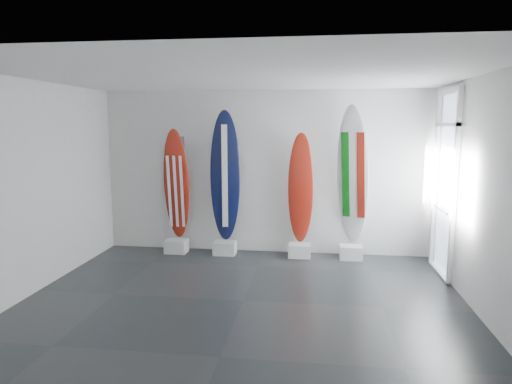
# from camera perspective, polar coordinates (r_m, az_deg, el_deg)

# --- Properties ---
(floor) EXTENTS (6.00, 6.00, 0.00)m
(floor) POSITION_cam_1_polar(r_m,az_deg,el_deg) (6.42, -1.59, -13.36)
(floor) COLOR black
(floor) RESTS_ON ground
(ceiling) EXTENTS (6.00, 6.00, 0.00)m
(ceiling) POSITION_cam_1_polar(r_m,az_deg,el_deg) (5.99, -1.71, 14.35)
(ceiling) COLOR white
(ceiling) RESTS_ON wall_back
(wall_back) EXTENTS (6.00, 0.00, 6.00)m
(wall_back) POSITION_cam_1_polar(r_m,az_deg,el_deg) (8.48, 1.02, 2.46)
(wall_back) COLOR silver
(wall_back) RESTS_ON ground
(wall_front) EXTENTS (6.00, 0.00, 6.00)m
(wall_front) POSITION_cam_1_polar(r_m,az_deg,el_deg) (3.62, -7.94, -5.73)
(wall_front) COLOR silver
(wall_front) RESTS_ON ground
(wall_left) EXTENTS (0.00, 5.00, 5.00)m
(wall_left) POSITION_cam_1_polar(r_m,az_deg,el_deg) (7.14, -26.17, 0.46)
(wall_left) COLOR silver
(wall_left) RESTS_ON ground
(wall_right) EXTENTS (0.00, 5.00, 5.00)m
(wall_right) POSITION_cam_1_polar(r_m,az_deg,el_deg) (6.29, 26.42, -0.51)
(wall_right) COLOR silver
(wall_right) RESTS_ON ground
(display_block_usa) EXTENTS (0.40, 0.30, 0.24)m
(display_block_usa) POSITION_cam_1_polar(r_m,az_deg,el_deg) (8.76, -9.87, -6.67)
(display_block_usa) COLOR white
(display_block_usa) RESTS_ON floor
(surfboard_usa) EXTENTS (0.50, 0.39, 2.08)m
(surfboard_usa) POSITION_cam_1_polar(r_m,az_deg,el_deg) (8.63, -9.87, 0.92)
(surfboard_usa) COLOR maroon
(surfboard_usa) RESTS_ON display_block_usa
(display_block_navy) EXTENTS (0.40, 0.30, 0.24)m
(display_block_navy) POSITION_cam_1_polar(r_m,az_deg,el_deg) (8.53, -3.90, -6.96)
(display_block_navy) COLOR white
(display_block_navy) RESTS_ON floor
(surfboard_navy) EXTENTS (0.56, 0.24, 2.40)m
(surfboard_navy) POSITION_cam_1_polar(r_m,az_deg,el_deg) (8.38, -3.86, 1.95)
(surfboard_navy) COLOR black
(surfboard_navy) RESTS_ON display_block_navy
(display_block_swiss) EXTENTS (0.40, 0.30, 0.24)m
(display_block_swiss) POSITION_cam_1_polar(r_m,az_deg,el_deg) (8.38, 5.45, -7.27)
(display_block_swiss) COLOR white
(display_block_swiss) RESTS_ON floor
(surfboard_swiss) EXTENTS (0.46, 0.22, 2.01)m
(surfboard_swiss) POSITION_cam_1_polar(r_m,az_deg,el_deg) (8.25, 5.59, 0.44)
(surfboard_swiss) COLOR maroon
(surfboard_swiss) RESTS_ON display_block_swiss
(display_block_italy) EXTENTS (0.40, 0.30, 0.24)m
(display_block_italy) POSITION_cam_1_polar(r_m,az_deg,el_deg) (8.40, 11.73, -7.37)
(display_block_italy) COLOR white
(display_block_italy) RESTS_ON floor
(surfboard_italy) EXTENTS (0.69, 0.62, 2.50)m
(surfboard_italy) POSITION_cam_1_polar(r_m,az_deg,el_deg) (8.24, 11.96, 1.98)
(surfboard_italy) COLOR white
(surfboard_italy) RESTS_ON display_block_italy
(wall_outlet) EXTENTS (0.09, 0.02, 0.13)m
(wall_outlet) POSITION_cam_1_polar(r_m,az_deg,el_deg) (9.25, -14.32, -4.53)
(wall_outlet) COLOR silver
(wall_outlet) RESTS_ON wall_back
(glass_door) EXTENTS (0.12, 1.16, 2.85)m
(glass_door) POSITION_cam_1_polar(r_m,az_deg,el_deg) (7.76, 22.51, 0.70)
(glass_door) COLOR white
(glass_door) RESTS_ON floor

